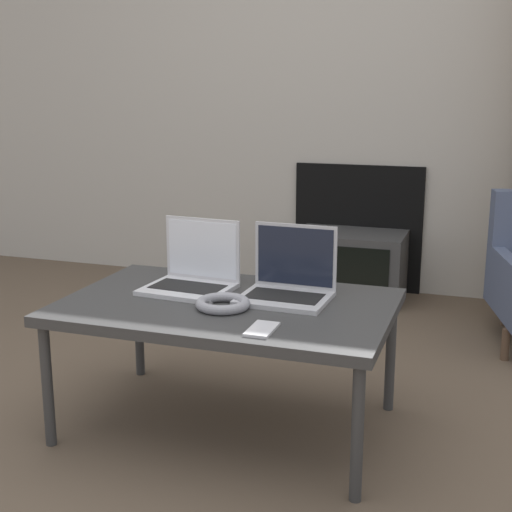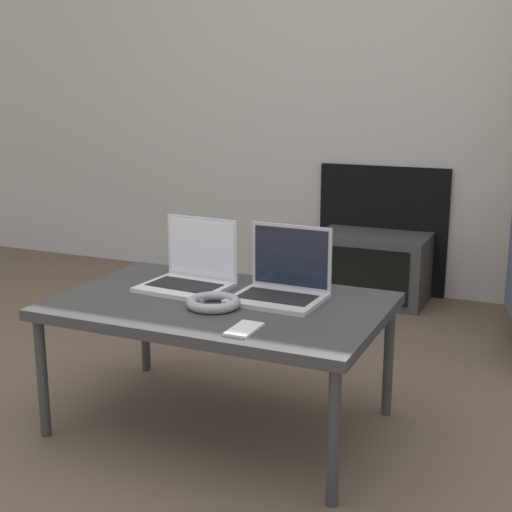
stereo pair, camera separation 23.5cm
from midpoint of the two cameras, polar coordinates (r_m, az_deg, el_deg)
name	(u,v)px [view 1 (the left image)]	position (r m, az deg, el deg)	size (l,w,h in m)	color
ground_plane	(195,467)	(2.34, -7.91, -16.45)	(14.00, 14.00, 0.00)	brown
wall_back	(350,63)	(4.14, 5.86, 15.08)	(7.00, 0.08, 2.60)	#ADA89E
table	(227,311)	(2.42, -5.09, -4.48)	(1.10, 0.71, 0.46)	#333333
laptop_left	(193,274)	(2.57, -7.67, -1.46)	(0.31, 0.27, 0.24)	silver
laptop_right	(288,282)	(2.43, -0.14, -2.17)	(0.30, 0.26, 0.24)	#B2B2B7
headphones	(223,303)	(2.34, -5.55, -3.84)	(0.18, 0.18, 0.03)	gray
phone	(262,329)	(2.12, -2.71, -5.93)	(0.07, 0.14, 0.01)	silver
tv	(350,265)	(4.01, 5.87, -0.74)	(0.60, 0.38, 0.37)	#383838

